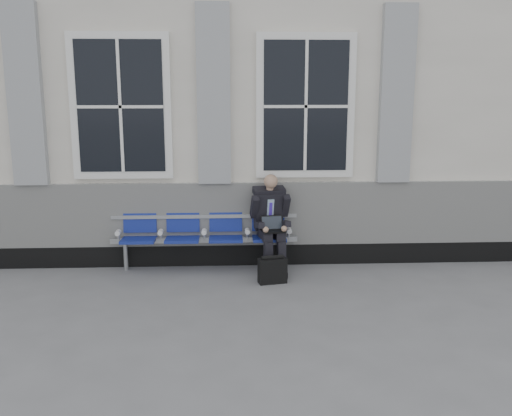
{
  "coord_description": "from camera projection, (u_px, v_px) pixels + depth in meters",
  "views": [
    {
      "loc": [
        -0.71,
        -6.41,
        2.5
      ],
      "look_at": [
        -0.35,
        0.9,
        0.95
      ],
      "focal_mm": 40.0,
      "sensor_mm": 36.0,
      "label": 1
    }
  ],
  "objects": [
    {
      "name": "station_building",
      "position": [
        268.0,
        104.0,
        9.75
      ],
      "size": [
        14.4,
        4.4,
        4.49
      ],
      "color": "silver",
      "rests_on": "ground"
    },
    {
      "name": "businessman",
      "position": [
        271.0,
        219.0,
        7.83
      ],
      "size": [
        0.56,
        0.75,
        1.35
      ],
      "color": "black",
      "rests_on": "ground"
    },
    {
      "name": "briefcase",
      "position": [
        272.0,
        270.0,
        7.42
      ],
      "size": [
        0.39,
        0.22,
        0.37
      ],
      "color": "black",
      "rests_on": "ground"
    },
    {
      "name": "ground",
      "position": [
        289.0,
        301.0,
        6.82
      ],
      "size": [
        70.0,
        70.0,
        0.0
      ],
      "primitive_type": "plane",
      "color": "slate",
      "rests_on": "ground"
    },
    {
      "name": "bench",
      "position": [
        204.0,
        230.0,
        7.95
      ],
      "size": [
        2.6,
        0.47,
        0.91
      ],
      "color": "#9EA0A3",
      "rests_on": "ground"
    }
  ]
}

